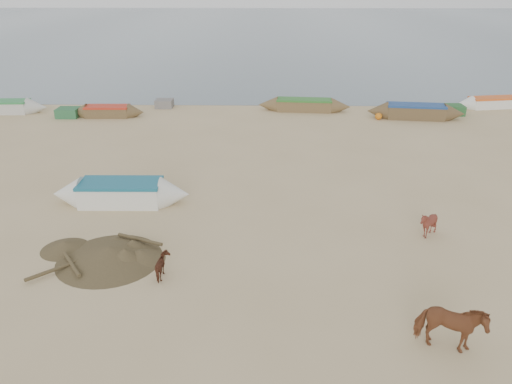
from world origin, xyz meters
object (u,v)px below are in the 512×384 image
at_px(cow_adult, 450,327).
at_px(calf_front, 428,224).
at_px(near_canoe, 121,193).
at_px(calf_right, 164,266).

xyz_separation_m(cow_adult, calf_front, (1.26, 5.94, -0.20)).
distance_m(cow_adult, near_canoe, 13.46).
bearing_deg(cow_adult, calf_right, 85.57).
bearing_deg(calf_right, calf_front, -98.46).
relative_size(calf_front, calf_right, 1.32).
relative_size(cow_adult, near_canoe, 0.30).
relative_size(calf_right, near_canoe, 0.14).
bearing_deg(calf_front, cow_adult, -15.68).
bearing_deg(near_canoe, calf_right, -63.64).
relative_size(cow_adult, calf_right, 2.18).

